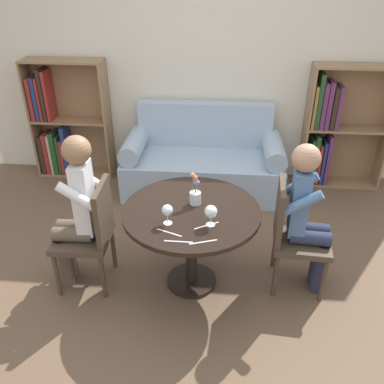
% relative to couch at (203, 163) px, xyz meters
% --- Properties ---
extents(ground_plane, '(16.00, 16.00, 0.00)m').
position_rel_couch_xyz_m(ground_plane, '(0.00, -1.58, -0.31)').
color(ground_plane, brown).
extents(back_wall, '(5.20, 0.05, 2.70)m').
position_rel_couch_xyz_m(back_wall, '(0.00, 0.42, 1.04)').
color(back_wall, silver).
rests_on(back_wall, ground_plane).
extents(round_table, '(1.03, 1.03, 0.71)m').
position_rel_couch_xyz_m(round_table, '(0.00, -1.58, 0.27)').
color(round_table, black).
rests_on(round_table, ground_plane).
extents(couch, '(1.73, 0.80, 0.92)m').
position_rel_couch_xyz_m(couch, '(0.00, 0.00, 0.00)').
color(couch, '#9EB2C6').
rests_on(couch, ground_plane).
extents(bookshelf_left, '(0.89, 0.28, 1.36)m').
position_rel_couch_xyz_m(bookshelf_left, '(-1.68, 0.27, 0.30)').
color(bookshelf_left, '#93704C').
rests_on(bookshelf_left, ground_plane).
extents(bookshelf_right, '(0.89, 0.28, 1.36)m').
position_rel_couch_xyz_m(bookshelf_right, '(1.42, 0.27, 0.34)').
color(bookshelf_right, '#93704C').
rests_on(bookshelf_right, ground_plane).
extents(chair_left, '(0.43, 0.43, 0.90)m').
position_rel_couch_xyz_m(chair_left, '(-0.77, -1.62, 0.18)').
color(chair_left, '#473828').
rests_on(chair_left, ground_plane).
extents(chair_right, '(0.45, 0.45, 0.90)m').
position_rel_couch_xyz_m(chair_right, '(0.77, -1.51, 0.18)').
color(chair_right, '#473828').
rests_on(chair_right, ground_plane).
extents(person_left, '(0.42, 0.35, 1.28)m').
position_rel_couch_xyz_m(person_left, '(-0.86, -1.63, 0.37)').
color(person_left, brown).
rests_on(person_left, ground_plane).
extents(person_right, '(0.43, 0.36, 1.22)m').
position_rel_couch_xyz_m(person_right, '(0.86, -1.52, 0.34)').
color(person_right, '#282D47').
rests_on(person_right, ground_plane).
extents(wine_glass_left, '(0.08, 0.08, 0.15)m').
position_rel_couch_xyz_m(wine_glass_left, '(-0.15, -1.77, 0.50)').
color(wine_glass_left, white).
rests_on(wine_glass_left, round_table).
extents(wine_glass_right, '(0.09, 0.09, 0.16)m').
position_rel_couch_xyz_m(wine_glass_right, '(0.15, -1.76, 0.50)').
color(wine_glass_right, white).
rests_on(wine_glass_right, round_table).
extents(flower_vase, '(0.09, 0.09, 0.25)m').
position_rel_couch_xyz_m(flower_vase, '(0.02, -1.49, 0.48)').
color(flower_vase, silver).
rests_on(flower_vase, round_table).
extents(knife_left_setting, '(0.19, 0.01, 0.00)m').
position_rel_couch_xyz_m(knife_left_setting, '(-0.05, -1.97, 0.40)').
color(knife_left_setting, silver).
rests_on(knife_left_setting, round_table).
extents(fork_left_setting, '(0.18, 0.07, 0.00)m').
position_rel_couch_xyz_m(fork_left_setting, '(0.11, -1.96, 0.40)').
color(fork_left_setting, silver).
rests_on(fork_left_setting, round_table).
extents(knife_right_setting, '(0.17, 0.11, 0.00)m').
position_rel_couch_xyz_m(knife_right_setting, '(0.12, -1.78, 0.40)').
color(knife_right_setting, silver).
rests_on(knife_right_setting, round_table).
extents(fork_right_setting, '(0.18, 0.08, 0.00)m').
position_rel_couch_xyz_m(fork_right_setting, '(-0.12, -1.88, 0.40)').
color(fork_right_setting, silver).
rests_on(fork_right_setting, round_table).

